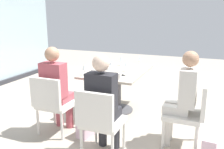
{
  "coord_description": "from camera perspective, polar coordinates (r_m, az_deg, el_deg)",
  "views": [
    {
      "loc": [
        -3.92,
        -1.49,
        1.72
      ],
      "look_at": [
        0.0,
        0.1,
        0.65
      ],
      "focal_mm": 39.99,
      "sensor_mm": 36.0,
      "label": 1
    }
  ],
  "objects": [
    {
      "name": "wine_glass_2",
      "position": [
        4.0,
        -2.41,
        1.78
      ],
      "size": [
        0.07,
        0.07,
        0.18
      ],
      "color": "silver",
      "rests_on": "dining_table_main"
    },
    {
      "name": "coffee_cup",
      "position": [
        3.76,
        1.63,
        -0.39
      ],
      "size": [
        0.08,
        0.08,
        0.09
      ],
      "primitive_type": "cylinder",
      "color": "white",
      "rests_on": "dining_table_main"
    },
    {
      "name": "chair_front_left",
      "position": [
        3.36,
        17.53,
        -7.85
      ],
      "size": [
        0.46,
        0.5,
        0.87
      ],
      "color": "silver",
      "rests_on": "ground_plane"
    },
    {
      "name": "wine_glass_3",
      "position": [
        4.0,
        -6.3,
        1.71
      ],
      "size": [
        0.07,
        0.07,
        0.18
      ],
      "color": "silver",
      "rests_on": "dining_table_main"
    },
    {
      "name": "chair_side_end",
      "position": [
        2.97,
        -2.8,
        -10.18
      ],
      "size": [
        0.5,
        0.46,
        0.87
      ],
      "color": "silver",
      "rests_on": "ground_plane"
    },
    {
      "name": "ground_plane",
      "position": [
        4.53,
        1.18,
        -8.11
      ],
      "size": [
        12.0,
        12.0,
        0.0
      ],
      "primitive_type": "plane",
      "color": "#A89E8E"
    },
    {
      "name": "wine_glass_5",
      "position": [
        4.33,
        -0.1,
        2.76
      ],
      "size": [
        0.07,
        0.07,
        0.18
      ],
      "color": "silver",
      "rests_on": "dining_table_main"
    },
    {
      "name": "wine_glass_4",
      "position": [
        4.74,
        -1.28,
        3.76
      ],
      "size": [
        0.07,
        0.07,
        0.18
      ],
      "color": "silver",
      "rests_on": "dining_table_main"
    },
    {
      "name": "handbag_1",
      "position": [
        3.62,
        -5.75,
        -11.77
      ],
      "size": [
        0.33,
        0.23,
        0.28
      ],
      "primitive_type": "cube",
      "rotation": [
        0.0,
        0.0,
        -0.24
      ],
      "color": "beige",
      "rests_on": "ground_plane"
    },
    {
      "name": "wine_glass_1",
      "position": [
        4.24,
        3.3,
        2.49
      ],
      "size": [
        0.07,
        0.07,
        0.18
      ],
      "color": "silver",
      "rests_on": "dining_table_main"
    },
    {
      "name": "chair_far_left",
      "position": [
        3.61,
        -13.41,
        -6.03
      ],
      "size": [
        0.5,
        0.46,
        0.87
      ],
      "color": "silver",
      "rests_on": "ground_plane"
    },
    {
      "name": "wine_glass_6",
      "position": [
        4.76,
        6.34,
        3.71
      ],
      "size": [
        0.07,
        0.07,
        0.18
      ],
      "color": "silver",
      "rests_on": "dining_table_main"
    },
    {
      "name": "person_side_end",
      "position": [
        2.98,
        -1.96,
        -5.82
      ],
      "size": [
        0.39,
        0.34,
        1.26
      ],
      "color": "#28282D",
      "rests_on": "ground_plane"
    },
    {
      "name": "cell_phone_on_table",
      "position": [
        4.01,
        2.09,
        -0.06
      ],
      "size": [
        0.14,
        0.16,
        0.01
      ],
      "primitive_type": "cube",
      "rotation": [
        0.0,
        0.0,
        -0.55
      ],
      "color": "black",
      "rests_on": "dining_table_main"
    },
    {
      "name": "handbag_0",
      "position": [
        3.33,
        21.41,
        -15.19
      ],
      "size": [
        0.31,
        0.19,
        0.28
      ],
      "primitive_type": "cube",
      "rotation": [
        0.0,
        0.0,
        -0.09
      ],
      "color": "beige",
      "rests_on": "ground_plane"
    },
    {
      "name": "person_far_left",
      "position": [
        3.63,
        -12.6,
        -2.48
      ],
      "size": [
        0.39,
        0.34,
        1.26
      ],
      "color": "#B24C56",
      "rests_on": "ground_plane"
    },
    {
      "name": "person_front_left",
      "position": [
        3.3,
        15.9,
        -4.38
      ],
      "size": [
        0.34,
        0.39,
        1.26
      ],
      "color": "silver",
      "rests_on": "ground_plane"
    },
    {
      "name": "dining_table_main",
      "position": [
        4.35,
        1.22,
        -1.32
      ],
      "size": [
        1.32,
        0.94,
        0.73
      ],
      "color": "#BCB29E",
      "rests_on": "ground_plane"
    },
    {
      "name": "wine_glass_0",
      "position": [
        4.69,
        2.11,
        3.63
      ],
      "size": [
        0.07,
        0.07,
        0.18
      ],
      "color": "silver",
      "rests_on": "dining_table_main"
    }
  ]
}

